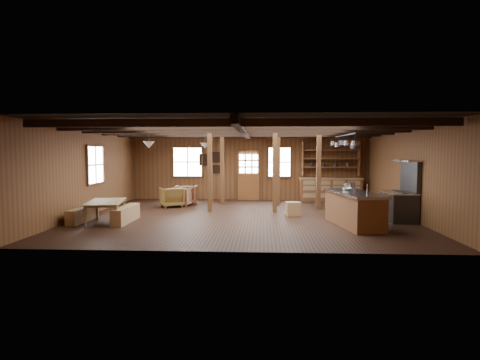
% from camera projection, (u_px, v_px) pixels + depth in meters
% --- Properties ---
extents(room, '(10.04, 9.04, 2.84)m').
position_uv_depth(room, '(244.00, 172.00, 12.51)').
color(room, black).
rests_on(room, ground).
extents(ceiling_joists, '(9.80, 8.82, 0.18)m').
position_uv_depth(ceiling_joists, '(244.00, 131.00, 12.60)').
color(ceiling_joists, black).
rests_on(ceiling_joists, ceiling).
extents(timber_posts, '(3.95, 2.35, 2.80)m').
position_uv_depth(timber_posts, '(261.00, 169.00, 14.55)').
color(timber_posts, '#472E14').
rests_on(timber_posts, floor).
extents(back_door, '(1.02, 0.08, 2.15)m').
position_uv_depth(back_door, '(249.00, 179.00, 16.98)').
color(back_door, brown).
rests_on(back_door, floor).
extents(window_back_left, '(1.32, 0.06, 1.32)m').
position_uv_depth(window_back_left, '(188.00, 162.00, 17.08)').
color(window_back_left, white).
rests_on(window_back_left, wall_back).
extents(window_back_right, '(1.02, 0.06, 1.32)m').
position_uv_depth(window_back_right, '(279.00, 162.00, 16.87)').
color(window_back_right, white).
rests_on(window_back_right, wall_back).
extents(window_left, '(0.14, 1.24, 1.32)m').
position_uv_depth(window_left, '(95.00, 165.00, 13.26)').
color(window_left, white).
rests_on(window_left, wall_back).
extents(notice_boards, '(1.08, 0.03, 0.90)m').
position_uv_depth(notice_boards, '(213.00, 161.00, 17.01)').
color(notice_boards, silver).
rests_on(notice_boards, wall_back).
extents(back_counter, '(2.55, 0.60, 2.45)m').
position_uv_depth(back_counter, '(330.00, 186.00, 16.57)').
color(back_counter, brown).
rests_on(back_counter, floor).
extents(pendant_lamps, '(1.86, 2.36, 0.66)m').
position_uv_depth(pendant_lamps, '(179.00, 145.00, 13.57)').
color(pendant_lamps, '#2E2E30').
rests_on(pendant_lamps, ceiling).
extents(pot_rack, '(0.43, 3.00, 0.45)m').
position_uv_depth(pot_rack, '(344.00, 143.00, 12.57)').
color(pot_rack, '#2E2E30').
rests_on(pot_rack, ceiling).
extents(kitchen_island, '(1.29, 2.61, 1.20)m').
position_uv_depth(kitchen_island, '(354.00, 209.00, 10.96)').
color(kitchen_island, brown).
rests_on(kitchen_island, floor).
extents(step_stool, '(0.55, 0.44, 0.44)m').
position_uv_depth(step_stool, '(293.00, 209.00, 12.74)').
color(step_stool, olive).
rests_on(step_stool, floor).
extents(commercial_range, '(0.77, 1.45, 1.79)m').
position_uv_depth(commercial_range, '(400.00, 201.00, 11.83)').
color(commercial_range, '#2E2E30').
rests_on(commercial_range, floor).
extents(dining_table, '(1.29, 1.89, 0.61)m').
position_uv_depth(dining_table, '(107.00, 212.00, 11.57)').
color(dining_table, olive).
rests_on(dining_table, floor).
extents(bench_wall, '(0.28, 1.51, 0.42)m').
position_uv_depth(bench_wall, '(82.00, 215.00, 11.62)').
color(bench_wall, olive).
rests_on(bench_wall, floor).
extents(bench_aisle, '(0.31, 1.67, 0.46)m').
position_uv_depth(bench_aisle, '(126.00, 214.00, 11.55)').
color(bench_aisle, olive).
rests_on(bench_aisle, floor).
extents(armchair_a, '(1.05, 1.06, 0.73)m').
position_uv_depth(armchair_a, '(172.00, 197.00, 14.77)').
color(armchair_a, brown).
rests_on(armchair_a, floor).
extents(armchair_b, '(0.82, 0.85, 0.74)m').
position_uv_depth(armchair_b, '(186.00, 195.00, 15.52)').
color(armchair_b, '#5B311B').
rests_on(armchair_b, floor).
extents(armchair_c, '(0.88, 0.89, 0.69)m').
position_uv_depth(armchair_c, '(182.00, 197.00, 15.13)').
color(armchair_c, '#9A6546').
rests_on(armchair_c, floor).
extents(counter_pot, '(0.33, 0.33, 0.20)m').
position_uv_depth(counter_pot, '(350.00, 186.00, 11.63)').
color(counter_pot, '#B0B2B8').
rests_on(counter_pot, kitchen_island).
extents(bowl, '(0.31, 0.31, 0.07)m').
position_uv_depth(bowl, '(347.00, 189.00, 11.33)').
color(bowl, silver).
rests_on(bowl, kitchen_island).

